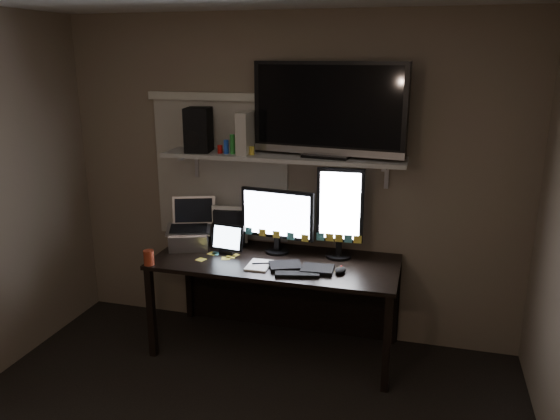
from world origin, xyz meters
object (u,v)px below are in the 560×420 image
(monitor_portrait, at_px, (340,213))
(tablet, at_px, (228,239))
(cup, at_px, (149,258))
(tv, at_px, (328,110))
(desk, at_px, (280,276))
(monitor_landscape, at_px, (277,221))
(mouse, at_px, (340,270))
(game_console, at_px, (247,133))
(laptop, at_px, (188,225))
(speaker, at_px, (199,130))
(keyboard, at_px, (301,268))

(monitor_portrait, distance_m, tablet, 0.87)
(monitor_portrait, bearing_deg, cup, -159.98)
(tv, bearing_deg, desk, -158.72)
(monitor_landscape, distance_m, mouse, 0.65)
(desk, bearing_deg, game_console, 165.48)
(laptop, xyz_separation_m, speaker, (0.07, 0.10, 0.73))
(monitor_landscape, distance_m, monitor_portrait, 0.48)
(monitor_portrait, bearing_deg, keyboard, -125.71)
(monitor_landscape, xyz_separation_m, mouse, (0.53, -0.28, -0.23))
(desk, height_order, cup, cup)
(monitor_landscape, bearing_deg, cup, -142.14)
(monitor_landscape, bearing_deg, monitor_portrait, 9.48)
(mouse, xyz_separation_m, tv, (-0.17, 0.32, 1.06))
(monitor_landscape, height_order, speaker, speaker)
(laptop, relative_size, tv, 0.34)
(tablet, relative_size, laptop, 0.70)
(monitor_landscape, bearing_deg, laptop, -165.98)
(keyboard, relative_size, mouse, 4.32)
(monitor_portrait, bearing_deg, speaker, 178.85)
(monitor_landscape, relative_size, laptop, 1.52)
(mouse, relative_size, tv, 0.10)
(speaker, bearing_deg, cup, -121.68)
(mouse, relative_size, speaker, 0.33)
(monitor_landscape, distance_m, cup, 0.98)
(mouse, distance_m, laptop, 1.25)
(keyboard, height_order, tablet, tablet)
(game_console, bearing_deg, mouse, -19.81)
(laptop, bearing_deg, mouse, -28.98)
(tv, bearing_deg, game_console, -171.41)
(mouse, bearing_deg, tablet, -178.84)
(monitor_portrait, height_order, game_console, game_console)
(tablet, height_order, game_console, game_console)
(laptop, bearing_deg, tv, -13.04)
(keyboard, height_order, tv, tv)
(tablet, distance_m, laptop, 0.34)
(mouse, height_order, tv, tv)
(laptop, bearing_deg, monitor_portrait, -14.54)
(monitor_portrait, bearing_deg, mouse, -80.02)
(keyboard, xyz_separation_m, laptop, (-0.95, 0.21, 0.18))
(desk, height_order, game_console, game_console)
(speaker, bearing_deg, tv, -7.93)
(monitor_landscape, height_order, game_console, game_console)
(keyboard, xyz_separation_m, speaker, (-0.87, 0.31, 0.90))
(desk, xyz_separation_m, tv, (0.33, 0.08, 1.26))
(desk, height_order, laptop, laptop)
(desk, height_order, tablet, tablet)
(cup, relative_size, game_console, 0.35)
(keyboard, relative_size, laptop, 1.23)
(mouse, height_order, game_console, game_console)
(tablet, relative_size, speaker, 0.80)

